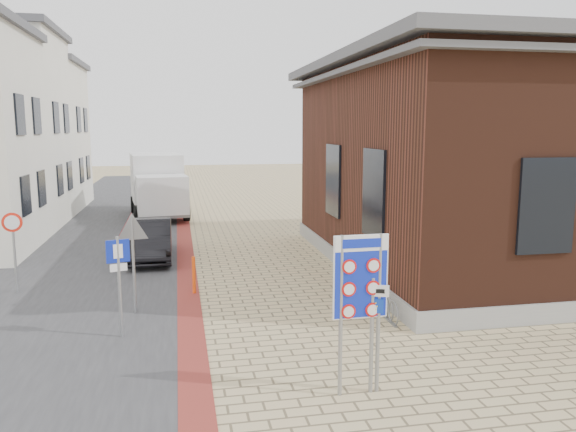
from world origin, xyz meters
name	(u,v)px	position (x,y,z in m)	size (l,w,h in m)	color
ground	(296,361)	(0.00, 0.00, 0.00)	(120.00, 120.00, 0.00)	tan
road_strip	(103,233)	(-5.50, 15.00, 0.01)	(7.00, 60.00, 0.02)	#38383A
curb_strip	(185,254)	(-2.00, 10.00, 0.01)	(0.60, 40.00, 0.02)	maroon
brick_building	(513,160)	(8.99, 7.00, 3.49)	(13.00, 13.00, 6.80)	gray
townhouse_far	(17,135)	(-10.99, 24.00, 4.17)	(7.40, 6.40, 8.30)	white
bike_rack	(384,306)	(2.65, 2.20, 0.26)	(0.08, 1.80, 0.60)	slate
sedan	(150,240)	(-3.20, 9.57, 0.68)	(1.44, 4.14, 1.36)	black
box_truck	(158,185)	(-3.22, 19.30, 1.65)	(3.14, 6.34, 3.19)	slate
border_sign	(360,280)	(0.78, -1.50, 2.02)	(0.96, 0.09, 2.80)	gray
essen_sign	(372,319)	(1.00, -1.50, 1.33)	(0.53, 0.23, 2.05)	gray
parking_sign	(119,270)	(-3.50, 2.00, 1.52)	(0.48, 0.19, 2.26)	gray
yield_sign	(133,239)	(-3.31, 3.61, 1.89)	(0.87, 0.26, 2.47)	gray
speed_sign	(14,240)	(-6.67, 6.04, 1.51)	(0.53, 0.09, 2.27)	gray
bollard	(194,275)	(-1.83, 5.00, 0.53)	(0.10, 0.10, 1.06)	#FF4E0D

